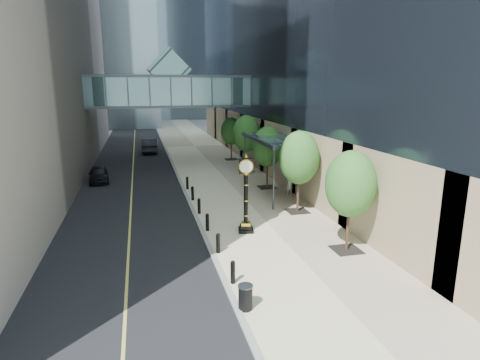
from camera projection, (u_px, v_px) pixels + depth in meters
name	position (u px, v px, depth m)	size (l,w,h in m)	color
ground	(303.00, 288.00, 16.41)	(320.00, 320.00, 0.00)	gray
road	(134.00, 148.00, 52.52)	(8.00, 180.00, 0.02)	black
sidewalk	(195.00, 146.00, 54.40)	(8.00, 180.00, 0.06)	beige
curb	(165.00, 147.00, 53.46)	(0.25, 180.00, 0.07)	gray
distant_tower_c	(133.00, 2.00, 120.78)	(22.00, 22.00, 65.00)	#A9C1D4
skywalk	(169.00, 89.00, 40.36)	(17.00, 4.20, 5.80)	#43696B
entrance_canopy	(275.00, 140.00, 29.48)	(3.00, 8.00, 4.38)	#383F44
bollard_row	(203.00, 214.00, 24.15)	(0.20, 16.20, 0.90)	black
street_trees	(270.00, 146.00, 31.06)	(2.59, 28.35, 5.33)	black
street_clock	(246.00, 199.00, 22.17)	(0.97, 0.97, 4.36)	black
trash_bin	(245.00, 298.00, 14.67)	(0.52, 0.52, 0.90)	black
pedestrian	(289.00, 184.00, 29.89)	(0.60, 0.39, 1.64)	#B9B3AA
car_near	(99.00, 174.00, 34.25)	(1.59, 3.94, 1.34)	black
car_far	(150.00, 145.00, 49.33)	(1.82, 5.23, 1.72)	black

